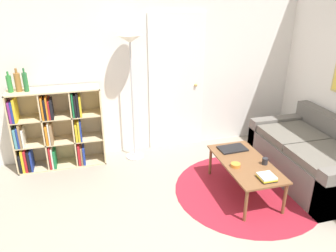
{
  "coord_description": "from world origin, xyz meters",
  "views": [
    {
      "loc": [
        -1.04,
        -1.88,
        2.32
      ],
      "look_at": [
        -0.14,
        1.44,
        0.85
      ],
      "focal_mm": 35.0,
      "sensor_mm": 36.0,
      "label": 1
    }
  ],
  "objects_px": {
    "bowl": "(236,165)",
    "cup": "(265,161)",
    "laptop": "(232,149)",
    "bottle_left": "(9,84)",
    "bottle_middle": "(18,82)",
    "coffee_table": "(245,165)",
    "couch": "(314,158)",
    "bottle_right": "(25,82)",
    "bookshelf": "(54,129)",
    "floor_lamp": "(130,54)"
  },
  "relations": [
    {
      "from": "coffee_table",
      "to": "bowl",
      "type": "distance_m",
      "value": 0.18
    },
    {
      "from": "bottle_left",
      "to": "laptop",
      "type": "bearing_deg",
      "value": -19.66
    },
    {
      "from": "coffee_table",
      "to": "bottle_left",
      "type": "xyz_separation_m",
      "value": [
        -2.63,
        1.28,
        0.84
      ]
    },
    {
      "from": "coffee_table",
      "to": "laptop",
      "type": "height_order",
      "value": "laptop"
    },
    {
      "from": "laptop",
      "to": "floor_lamp",
      "type": "bearing_deg",
      "value": 140.91
    },
    {
      "from": "bottle_right",
      "to": "laptop",
      "type": "bearing_deg",
      "value": -20.75
    },
    {
      "from": "floor_lamp",
      "to": "laptop",
      "type": "height_order",
      "value": "floor_lamp"
    },
    {
      "from": "bookshelf",
      "to": "cup",
      "type": "height_order",
      "value": "bookshelf"
    },
    {
      "from": "bottle_left",
      "to": "bottle_middle",
      "type": "bearing_deg",
      "value": 7.77
    },
    {
      "from": "couch",
      "to": "bowl",
      "type": "distance_m",
      "value": 1.2
    },
    {
      "from": "floor_lamp",
      "to": "bottle_right",
      "type": "bearing_deg",
      "value": 179.11
    },
    {
      "from": "laptop",
      "to": "bottle_left",
      "type": "height_order",
      "value": "bottle_left"
    },
    {
      "from": "bottle_right",
      "to": "bowl",
      "type": "bearing_deg",
      "value": -30.18
    },
    {
      "from": "bookshelf",
      "to": "bowl",
      "type": "xyz_separation_m",
      "value": [
        2.03,
        -1.36,
        -0.1
      ]
    },
    {
      "from": "bookshelf",
      "to": "bowl",
      "type": "distance_m",
      "value": 2.44
    },
    {
      "from": "bookshelf",
      "to": "bottle_right",
      "type": "xyz_separation_m",
      "value": [
        -0.25,
        -0.03,
        0.69
      ]
    },
    {
      "from": "bookshelf",
      "to": "bottle_left",
      "type": "relative_size",
      "value": 4.43
    },
    {
      "from": "laptop",
      "to": "cup",
      "type": "height_order",
      "value": "cup"
    },
    {
      "from": "coffee_table",
      "to": "bottle_right",
      "type": "relative_size",
      "value": 3.62
    },
    {
      "from": "bottle_middle",
      "to": "laptop",
      "type": "bearing_deg",
      "value": -20.61
    },
    {
      "from": "cup",
      "to": "bottle_right",
      "type": "distance_m",
      "value": 3.06
    },
    {
      "from": "bookshelf",
      "to": "floor_lamp",
      "type": "height_order",
      "value": "floor_lamp"
    },
    {
      "from": "bottle_middle",
      "to": "cup",
      "type": "bearing_deg",
      "value": -27.12
    },
    {
      "from": "coffee_table",
      "to": "bottle_right",
      "type": "bearing_deg",
      "value": 152.57
    },
    {
      "from": "bottle_left",
      "to": "bottle_middle",
      "type": "relative_size",
      "value": 0.9
    },
    {
      "from": "couch",
      "to": "cup",
      "type": "distance_m",
      "value": 0.86
    },
    {
      "from": "laptop",
      "to": "couch",
      "type": "bearing_deg",
      "value": -15.19
    },
    {
      "from": "couch",
      "to": "bottle_left",
      "type": "relative_size",
      "value": 6.12
    },
    {
      "from": "bookshelf",
      "to": "bottle_left",
      "type": "distance_m",
      "value": 0.81
    },
    {
      "from": "bookshelf",
      "to": "bottle_right",
      "type": "height_order",
      "value": "bottle_right"
    },
    {
      "from": "cup",
      "to": "bottle_left",
      "type": "xyz_separation_m",
      "value": [
        -2.82,
        1.38,
        0.76
      ]
    },
    {
      "from": "bottle_right",
      "to": "couch",
      "type": "bearing_deg",
      "value": -19.14
    },
    {
      "from": "couch",
      "to": "bottle_middle",
      "type": "height_order",
      "value": "bottle_middle"
    },
    {
      "from": "bookshelf",
      "to": "bottle_right",
      "type": "relative_size",
      "value": 3.93
    },
    {
      "from": "bowl",
      "to": "laptop",
      "type": "bearing_deg",
      "value": 69.05
    },
    {
      "from": "bowl",
      "to": "bottle_right",
      "type": "distance_m",
      "value": 2.76
    },
    {
      "from": "coffee_table",
      "to": "bowl",
      "type": "height_order",
      "value": "bowl"
    },
    {
      "from": "coffee_table",
      "to": "bottle_right",
      "type": "height_order",
      "value": "bottle_right"
    },
    {
      "from": "couch",
      "to": "bottle_middle",
      "type": "bearing_deg",
      "value": 160.92
    },
    {
      "from": "bowl",
      "to": "cup",
      "type": "xyz_separation_m",
      "value": [
        0.35,
        -0.04,
        0.02
      ]
    },
    {
      "from": "coffee_table",
      "to": "bottle_middle",
      "type": "relative_size",
      "value": 3.66
    },
    {
      "from": "coffee_table",
      "to": "cup",
      "type": "xyz_separation_m",
      "value": [
        0.19,
        -0.1,
        0.08
      ]
    },
    {
      "from": "coffee_table",
      "to": "cup",
      "type": "distance_m",
      "value": 0.23
    },
    {
      "from": "bowl",
      "to": "coffee_table",
      "type": "bearing_deg",
      "value": 20.48
    },
    {
      "from": "bowl",
      "to": "cup",
      "type": "bearing_deg",
      "value": -6.64
    },
    {
      "from": "laptop",
      "to": "bowl",
      "type": "xyz_separation_m",
      "value": [
        -0.15,
        -0.4,
        0.01
      ]
    },
    {
      "from": "coffee_table",
      "to": "floor_lamp",
      "type": "bearing_deg",
      "value": 131.85
    },
    {
      "from": "couch",
      "to": "bottle_middle",
      "type": "relative_size",
      "value": 5.51
    },
    {
      "from": "laptop",
      "to": "bottle_left",
      "type": "bearing_deg",
      "value": 160.34
    },
    {
      "from": "coffee_table",
      "to": "laptop",
      "type": "distance_m",
      "value": 0.35
    }
  ]
}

